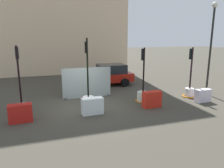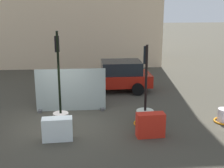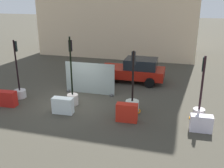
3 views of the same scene
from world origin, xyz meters
TOP-DOWN VIEW (x-y plane):
  - ground_plane at (0.00, 0.00)m, footprint 120.00×120.00m
  - traffic_light_1 at (-3.37, -0.07)m, footprint 0.70×0.70m
  - traffic_light_2 at (0.06, -0.16)m, footprint 0.60×0.60m
  - traffic_light_3 at (3.42, -0.16)m, footprint 0.91×0.91m
  - traffic_light_4 at (6.74, -0.22)m, footprint 0.85×0.85m
  - construction_barrier_1 at (-3.33, -1.30)m, footprint 1.05×0.51m
  - construction_barrier_2 at (0.03, -1.33)m, footprint 1.09×0.50m
  - construction_barrier_3 at (3.39, -1.32)m, footprint 1.05×0.48m
  - construction_barrier_4 at (6.80, -1.39)m, footprint 0.99×0.46m
  - car_red_compact at (2.60, 4.76)m, footprint 4.47×2.31m
  - street_lamp_post at (8.26, -0.06)m, footprint 0.36×0.36m
  - site_fence_panel at (0.39, 1.72)m, footprint 3.13×0.50m

SIDE VIEW (x-z plane):
  - ground_plane at x=0.00m, z-range 0.00..0.00m
  - construction_barrier_4 at x=6.80m, z-range 0.00..0.77m
  - construction_barrier_2 at x=0.03m, z-range 0.00..0.84m
  - construction_barrier_1 at x=-3.33m, z-range 0.00..0.85m
  - construction_barrier_3 at x=3.39m, z-range 0.00..0.90m
  - traffic_light_3 at x=3.42m, z-range -1.10..2.13m
  - traffic_light_1 at x=-3.37m, z-range -1.17..2.27m
  - traffic_light_4 at x=6.74m, z-range -1.03..2.17m
  - traffic_light_2 at x=0.06m, z-range -1.24..2.54m
  - car_red_compact at x=2.60m, z-range 0.00..1.66m
  - site_fence_panel at x=0.39m, z-range -0.06..1.88m
  - street_lamp_post at x=8.26m, z-range 0.85..6.81m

